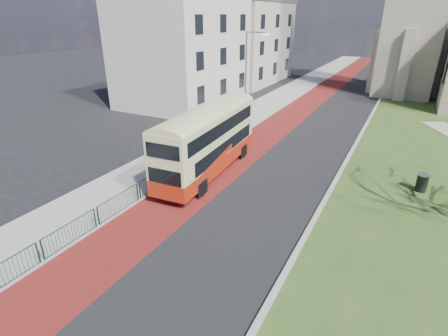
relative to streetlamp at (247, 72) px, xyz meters
The scene contains 12 objects.
ground 19.08m from the streetlamp, 76.42° to the right, with size 160.00×160.00×0.00m, color black.
road_carriageway 7.70m from the streetlamp, 18.88° to the left, with size 9.00×120.00×0.01m, color black.
bus_lane 5.91m from the streetlamp, 32.43° to the left, with size 3.40×120.00×0.01m, color #591414.
pavement_west 5.00m from the streetlamp, 108.07° to the left, with size 4.00×120.00×0.12m, color gray.
kerb_west 5.13m from the streetlamp, 56.03° to the left, with size 0.25×120.00×0.13m, color #999993.
kerb_east 12.07m from the streetlamp, 20.95° to the left, with size 0.25×80.00×0.13m, color #999993.
pedestrian_railing 14.64m from the streetlamp, 84.30° to the right, with size 0.07×24.00×1.12m.
street_block_near 10.62m from the streetlamp, 157.49° to the left, with size 10.30×14.30×13.00m.
street_block_far 22.24m from the streetlamp, 115.76° to the left, with size 10.30×16.30×11.50m.
streetlamp is the anchor object (origin of this frame).
bus 12.58m from the streetlamp, 76.64° to the right, with size 2.94×10.06×4.15m.
litter_bin 17.78m from the streetlamp, 29.62° to the right, with size 0.80×0.80×1.07m.
Camera 1 is at (9.10, -11.83, 9.45)m, focal length 28.00 mm.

